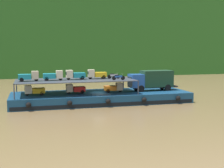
{
  "coord_description": "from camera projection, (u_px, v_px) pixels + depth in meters",
  "views": [
    {
      "loc": [
        -10.06,
        -43.75,
        7.87
      ],
      "look_at": [
        1.67,
        0.0,
        2.7
      ],
      "focal_mm": 48.96,
      "sensor_mm": 36.0,
      "label": 1
    }
  ],
  "objects": [
    {
      "name": "ground_plane",
      "position": [
        101.0,
        102.0,
        45.46
      ],
      "size": [
        400.0,
        400.0,
        0.0
      ],
      "primitive_type": "plane",
      "color": "brown"
    },
    {
      "name": "hillside_far_bank",
      "position": [
        61.0,
        23.0,
        99.05
      ],
      "size": [
        121.1,
        35.18,
        28.85
      ],
      "color": "#286023",
      "rests_on": "ground"
    },
    {
      "name": "cargo_barge",
      "position": [
        101.0,
        97.0,
        45.35
      ],
      "size": [
        26.05,
        8.6,
        1.5
      ],
      "color": "navy",
      "rests_on": "ground"
    },
    {
      "name": "covered_lorry",
      "position": [
        152.0,
        80.0,
        47.14
      ],
      "size": [
        7.91,
        2.52,
        3.1
      ],
      "color": "#1E4C99",
      "rests_on": "cargo_barge"
    },
    {
      "name": "cargo_rack",
      "position": [
        76.0,
        80.0,
        44.09
      ],
      "size": [
        16.85,
        7.25,
        2.0
      ],
      "color": "#383D47",
      "rests_on": "cargo_barge"
    },
    {
      "name": "mini_truck_lower_stern",
      "position": [
        34.0,
        90.0,
        42.44
      ],
      "size": [
        2.79,
        1.3,
        1.38
      ],
      "color": "gold",
      "rests_on": "cargo_barge"
    },
    {
      "name": "mini_truck_lower_aft",
      "position": [
        75.0,
        89.0,
        44.06
      ],
      "size": [
        2.76,
        1.23,
        1.38
      ],
      "color": "red",
      "rests_on": "cargo_barge"
    },
    {
      "name": "mini_truck_lower_mid",
      "position": [
        114.0,
        88.0,
        45.46
      ],
      "size": [
        2.78,
        1.26,
        1.38
      ],
      "color": "orange",
      "rests_on": "cargo_barge"
    },
    {
      "name": "mini_truck_upper_stern",
      "position": [
        29.0,
        76.0,
        41.77
      ],
      "size": [
        2.78,
        1.26,
        1.38
      ],
      "color": "teal",
      "rests_on": "cargo_rack"
    },
    {
      "name": "mini_truck_upper_mid",
      "position": [
        53.0,
        76.0,
        42.92
      ],
      "size": [
        2.75,
        1.21,
        1.38
      ],
      "color": "teal",
      "rests_on": "cargo_rack"
    },
    {
      "name": "mini_truck_upper_fore",
      "position": [
        75.0,
        75.0,
        44.14
      ],
      "size": [
        2.77,
        1.25,
        1.38
      ],
      "color": "teal",
      "rests_on": "cargo_rack"
    },
    {
      "name": "mini_truck_upper_bow",
      "position": [
        97.0,
        74.0,
        45.21
      ],
      "size": [
        2.78,
        1.27,
        1.38
      ],
      "color": "gold",
      "rests_on": "cargo_rack"
    },
    {
      "name": "motorcycle_upper_port",
      "position": [
        118.0,
        77.0,
        43.45
      ],
      "size": [
        1.9,
        0.55,
        0.87
      ],
      "color": "black",
      "rests_on": "cargo_rack"
    },
    {
      "name": "motorcycle_upper_centre",
      "position": [
        114.0,
        76.0,
        45.51
      ],
      "size": [
        1.9,
        0.55,
        0.87
      ],
      "color": "black",
      "rests_on": "cargo_rack"
    }
  ]
}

